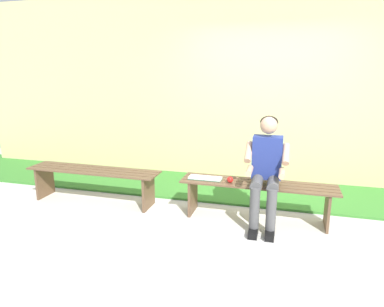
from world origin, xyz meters
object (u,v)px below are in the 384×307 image
(apple, at_px, (230,180))
(book_open, at_px, (205,178))
(bench_far, at_px, (94,177))
(person_seated, at_px, (266,167))
(bench_near, at_px, (257,192))

(apple, height_order, book_open, apple)
(bench_far, bearing_deg, book_open, 179.58)
(person_seated, distance_m, apple, 0.46)
(bench_far, height_order, person_seated, person_seated)
(bench_far, height_order, book_open, book_open)
(person_seated, height_order, book_open, person_seated)
(bench_far, xyz_separation_m, apple, (-1.88, 0.07, 0.15))
(bench_near, relative_size, person_seated, 1.46)
(bench_near, bearing_deg, book_open, 1.02)
(person_seated, bearing_deg, bench_far, -2.54)
(bench_near, relative_size, book_open, 4.48)
(bench_near, relative_size, apple, 24.41)
(apple, bearing_deg, bench_far, -2.28)
(apple, bearing_deg, bench_near, -166.83)
(bench_far, height_order, apple, apple)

